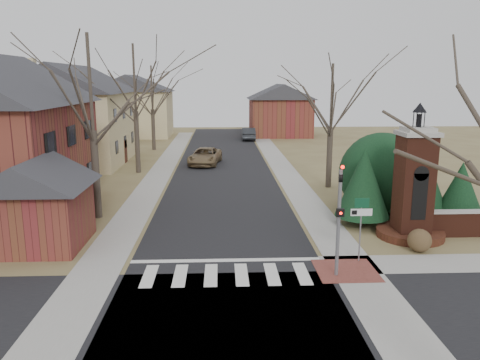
{
  "coord_description": "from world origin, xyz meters",
  "views": [
    {
      "loc": [
        -0.18,
        -16.33,
        7.47
      ],
      "look_at": [
        0.76,
        6.0,
        2.7
      ],
      "focal_mm": 35.0,
      "sensor_mm": 36.0,
      "label": 1
    }
  ],
  "objects_px": {
    "sign_post": "(361,217)",
    "pickup_truck": "(205,156)",
    "traffic_signal_pole": "(339,212)",
    "brick_gate_monument": "(413,194)",
    "distant_car": "(248,134)"
  },
  "relations": [
    {
      "from": "distant_car",
      "to": "brick_gate_monument",
      "type": "bearing_deg",
      "value": 98.95
    },
    {
      "from": "traffic_signal_pole",
      "to": "sign_post",
      "type": "xyz_separation_m",
      "value": [
        1.29,
        1.41,
        -0.64
      ]
    },
    {
      "from": "brick_gate_monument",
      "to": "pickup_truck",
      "type": "distance_m",
      "value": 23.17
    },
    {
      "from": "traffic_signal_pole",
      "to": "pickup_truck",
      "type": "relative_size",
      "value": 0.84
    },
    {
      "from": "sign_post",
      "to": "pickup_truck",
      "type": "relative_size",
      "value": 0.51
    },
    {
      "from": "pickup_truck",
      "to": "distant_car",
      "type": "distance_m",
      "value": 18.48
    },
    {
      "from": "sign_post",
      "to": "distant_car",
      "type": "distance_m",
      "value": 41.42
    },
    {
      "from": "brick_gate_monument",
      "to": "pickup_truck",
      "type": "bearing_deg",
      "value": 117.29
    },
    {
      "from": "sign_post",
      "to": "pickup_truck",
      "type": "bearing_deg",
      "value": 106.98
    },
    {
      "from": "brick_gate_monument",
      "to": "distant_car",
      "type": "distance_m",
      "value": 38.77
    },
    {
      "from": "traffic_signal_pole",
      "to": "brick_gate_monument",
      "type": "relative_size",
      "value": 0.69
    },
    {
      "from": "pickup_truck",
      "to": "brick_gate_monument",
      "type": "bearing_deg",
      "value": -54.5
    },
    {
      "from": "pickup_truck",
      "to": "distant_car",
      "type": "relative_size",
      "value": 1.13
    },
    {
      "from": "brick_gate_monument",
      "to": "pickup_truck",
      "type": "relative_size",
      "value": 1.2
    },
    {
      "from": "traffic_signal_pole",
      "to": "brick_gate_monument",
      "type": "height_order",
      "value": "brick_gate_monument"
    }
  ]
}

